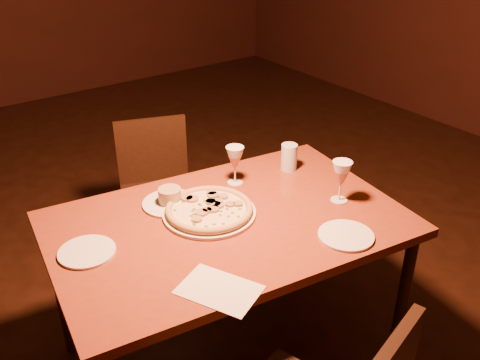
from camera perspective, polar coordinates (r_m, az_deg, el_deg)
floor at (r=2.65m, az=-3.69°, el=-14.26°), size 7.00×7.00×0.00m
dining_table at (r=2.05m, az=-1.29°, el=-5.77°), size 1.41×1.01×0.70m
chair_far at (r=2.83m, az=-8.82°, el=-0.62°), size 0.47×0.47×0.77m
pizza_plate at (r=2.04m, az=-3.31°, el=-3.20°), size 0.36×0.36×0.04m
ramekin_saucer at (r=2.12m, az=-7.47°, el=-2.06°), size 0.22×0.22×0.07m
wine_glass_far at (r=2.23m, az=-0.54°, el=1.58°), size 0.08×0.08×0.17m
wine_glass_right at (r=2.14m, az=10.70°, el=-0.15°), size 0.08×0.08×0.17m
water_tumbler at (r=2.36m, az=5.25°, el=2.45°), size 0.07×0.07×0.12m
side_plate_left at (r=1.92m, az=-16.02°, el=-7.37°), size 0.20×0.20×0.01m
side_plate_near at (r=1.96m, az=11.23°, el=-5.84°), size 0.20×0.20×0.01m
menu_card at (r=1.70m, az=-2.24°, el=-11.61°), size 0.26×0.29×0.00m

